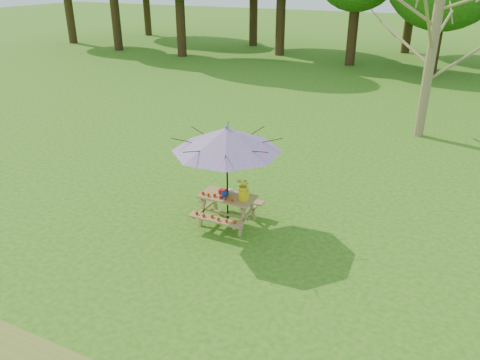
% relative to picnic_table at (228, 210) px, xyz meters
% --- Properties ---
extents(ground, '(120.00, 120.00, 0.00)m').
position_rel_picnic_table_xyz_m(ground, '(0.00, -2.17, -0.33)').
color(ground, '#286513').
rests_on(ground, ground).
extents(picnic_table, '(1.20, 1.32, 0.67)m').
position_rel_picnic_table_xyz_m(picnic_table, '(0.00, 0.00, 0.00)').
color(picnic_table, '#A4734A').
rests_on(picnic_table, ground).
extents(patio_umbrella, '(2.91, 2.91, 2.26)m').
position_rel_picnic_table_xyz_m(patio_umbrella, '(0.00, 0.00, 1.62)').
color(patio_umbrella, black).
rests_on(patio_umbrella, ground).
extents(produce_bins, '(0.26, 0.39, 0.13)m').
position_rel_picnic_table_xyz_m(produce_bins, '(-0.06, 0.01, 0.40)').
color(produce_bins, red).
rests_on(produce_bins, picnic_table).
extents(tomatoes_row, '(0.77, 0.13, 0.07)m').
position_rel_picnic_table_xyz_m(tomatoes_row, '(-0.15, -0.18, 0.38)').
color(tomatoes_row, red).
rests_on(tomatoes_row, picnic_table).
extents(flower_bucket, '(0.37, 0.35, 0.49)m').
position_rel_picnic_table_xyz_m(flower_bucket, '(0.39, 0.01, 0.61)').
color(flower_bucket, yellow).
rests_on(flower_bucket, picnic_table).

